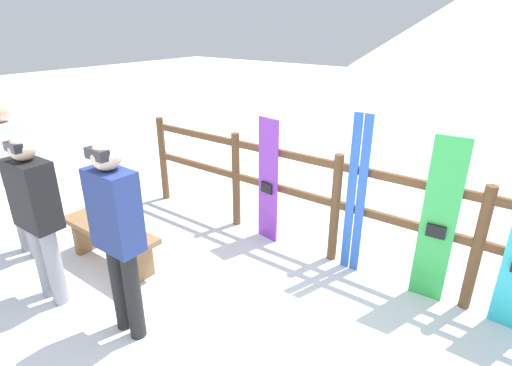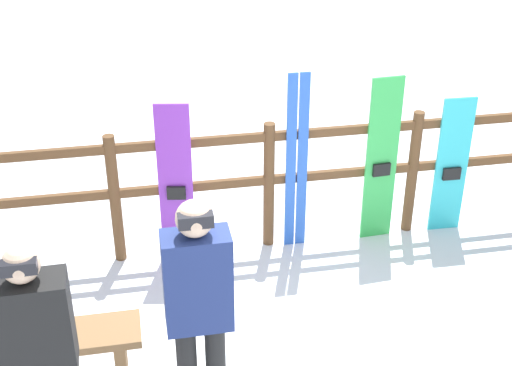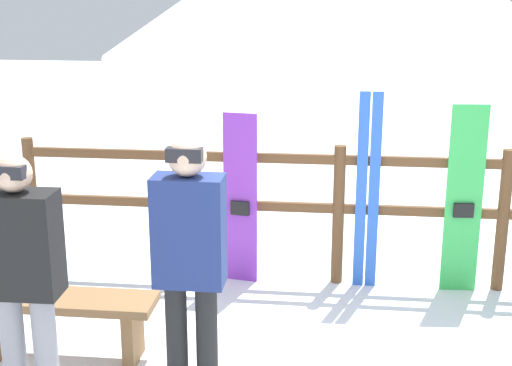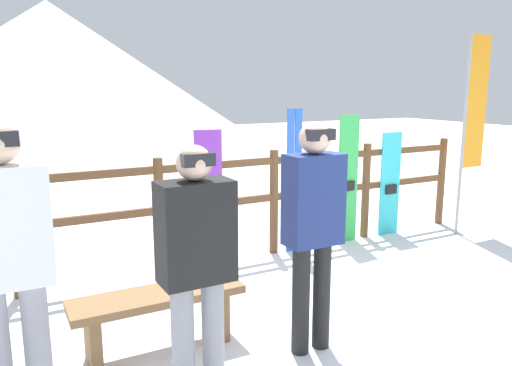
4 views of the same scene
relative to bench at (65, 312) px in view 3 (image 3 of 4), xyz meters
The scene contains 7 objects.
fence 2.44m from the bench, 39.42° to the left, with size 5.57×0.10×1.22m.
bench is the anchor object (origin of this frame).
person_black 0.90m from the bench, 85.85° to the right, with size 0.45×0.25×1.61m.
person_navy 1.31m from the bench, 27.51° to the right, with size 0.41×0.23×1.70m.
snowboard_purple 1.84m from the bench, 55.19° to the left, with size 0.30×0.09×1.49m.
ski_pair_blue 2.61m from the bench, 35.10° to the left, with size 0.19×0.02×1.69m.
snowboard_green 3.27m from the bench, 27.00° to the left, with size 0.30×0.07×1.60m.
Camera 3 is at (-0.04, -4.01, 2.51)m, focal length 50.00 mm.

